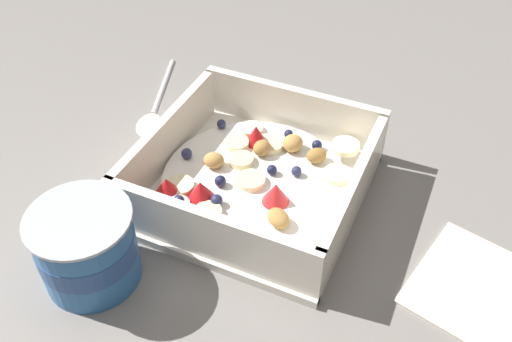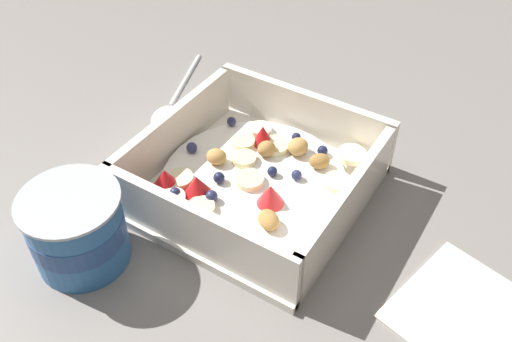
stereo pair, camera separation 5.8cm
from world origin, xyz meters
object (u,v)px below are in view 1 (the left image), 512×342
object	(u,v)px
fruit_bowl	(255,178)
folded_napkin	(484,291)
spoon	(154,110)
yogurt_cup	(86,247)

from	to	relation	value
fruit_bowl	folded_napkin	size ratio (longest dim) A/B	1.84
fruit_bowl	spoon	bearing A→B (deg)	-23.65
fruit_bowl	yogurt_cup	size ratio (longest dim) A/B	2.38
fruit_bowl	spoon	xyz separation A→B (m)	(0.18, -0.08, -0.02)
fruit_bowl	yogurt_cup	world-z (taller)	yogurt_cup
fruit_bowl	yogurt_cup	xyz separation A→B (m)	(0.09, 0.16, 0.02)
spoon	folded_napkin	size ratio (longest dim) A/B	1.41
folded_napkin	spoon	bearing A→B (deg)	-14.72
folded_napkin	yogurt_cup	bearing A→B (deg)	21.16
spoon	folded_napkin	distance (m)	0.44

